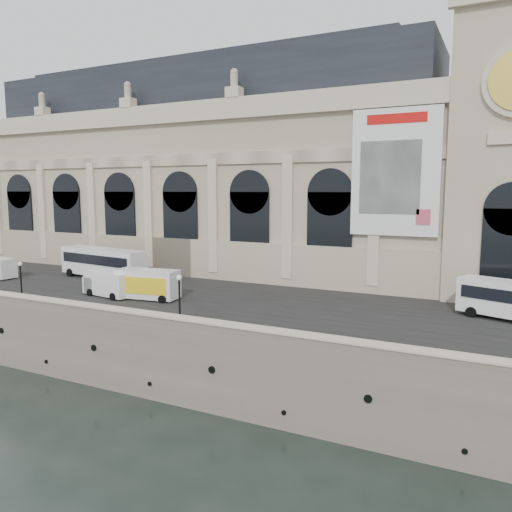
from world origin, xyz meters
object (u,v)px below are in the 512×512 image
at_px(van_c, 107,283).
at_px(box_truck, 144,284).
at_px(bus_left, 103,262).
at_px(lamp_right, 180,301).
at_px(lamp_left, 21,282).

bearing_deg(van_c, box_truck, 7.26).
bearing_deg(bus_left, van_c, -44.28).
distance_m(box_truck, lamp_right, 11.75).
distance_m(box_truck, lamp_left, 12.19).
distance_m(van_c, lamp_right, 15.27).
height_order(van_c, lamp_right, lamp_right).
distance_m(van_c, box_truck, 4.45).
distance_m(bus_left, van_c, 10.91).
bearing_deg(van_c, lamp_right, -25.07).
xyz_separation_m(lamp_left, lamp_right, (19.75, -0.60, 0.13)).
bearing_deg(box_truck, bus_left, 150.03).
bearing_deg(lamp_right, lamp_left, 178.25).
height_order(bus_left, lamp_left, lamp_left).
bearing_deg(van_c, lamp_left, -135.39).
bearing_deg(lamp_right, van_c, 154.93).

